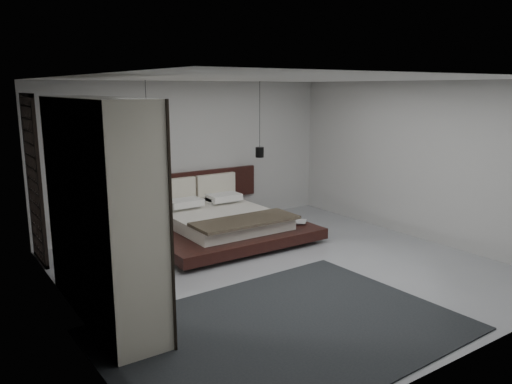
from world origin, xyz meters
TOP-DOWN VIEW (x-y plane):
  - floor at (0.00, 0.00)m, footprint 6.00×6.00m
  - ceiling at (0.00, 0.00)m, footprint 6.00×6.00m
  - wall_back at (0.00, 3.00)m, footprint 6.00×0.00m
  - wall_front at (0.00, -3.00)m, footprint 6.00×0.00m
  - wall_left at (-3.00, 0.00)m, footprint 0.00×6.00m
  - wall_right at (3.00, 0.00)m, footprint 0.00×6.00m
  - lattice_screen at (-2.95, 2.45)m, footprint 0.05×0.90m
  - bed at (0.02, 1.91)m, footprint 2.80×2.40m
  - book_lower at (1.17, 1.25)m, footprint 0.22×0.29m
  - book_upper at (1.15, 1.22)m, footprint 0.36×0.36m
  - pendant_left at (-1.13, 2.35)m, footprint 0.18×0.18m
  - pendant_right at (1.17, 2.35)m, footprint 0.16×0.16m
  - wardrobe at (-2.70, 0.04)m, footprint 0.62×2.63m
  - rug at (-1.20, -1.52)m, footprint 4.02×2.93m

SIDE VIEW (x-z plane):
  - floor at x=0.00m, z-range 0.00..0.00m
  - rug at x=-1.20m, z-range 0.00..0.02m
  - book_lower at x=1.17m, z-range 0.26..0.29m
  - bed at x=0.02m, z-range -0.25..0.83m
  - book_upper at x=1.15m, z-range 0.29..0.31m
  - wardrobe at x=-2.70m, z-range 0.00..2.58m
  - lattice_screen at x=-2.95m, z-range 0.00..2.60m
  - pendant_left at x=-1.13m, z-range 0.50..2.11m
  - wall_back at x=0.00m, z-range -1.60..4.40m
  - wall_front at x=0.00m, z-range -1.60..4.40m
  - wall_left at x=-3.00m, z-range -1.60..4.40m
  - wall_right at x=3.00m, z-range -1.60..4.40m
  - pendant_right at x=1.17m, z-range 0.72..2.18m
  - ceiling at x=0.00m, z-range 2.80..2.80m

